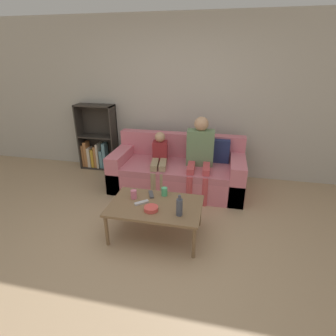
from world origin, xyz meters
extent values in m
plane|color=tan|center=(0.00, 0.00, 0.00)|extent=(22.00, 22.00, 0.00)
cube|color=#B7B2A8|center=(0.00, 2.30, 1.30)|extent=(12.00, 0.06, 2.60)
cube|color=#D1707F|center=(0.07, 1.59, 0.17)|extent=(2.05, 0.90, 0.33)
cube|color=#C06775|center=(0.07, 1.50, 0.38)|extent=(1.61, 0.72, 0.10)
cube|color=#D1707F|center=(0.07, 1.95, 0.63)|extent=(2.05, 0.18, 0.39)
cube|color=#D1707F|center=(-0.84, 1.59, 0.30)|extent=(0.22, 0.90, 0.59)
cube|color=#D1707F|center=(0.99, 1.59, 0.30)|extent=(0.22, 0.90, 0.59)
cube|color=navy|center=(0.68, 1.80, 0.61)|extent=(0.36, 0.12, 0.36)
cube|color=#332D28|center=(-1.85, 2.12, 0.60)|extent=(0.02, 0.28, 1.19)
cube|color=#332D28|center=(-1.19, 2.12, 0.60)|extent=(0.02, 0.28, 1.19)
cube|color=#332D28|center=(-1.52, 2.25, 0.60)|extent=(0.69, 0.02, 1.19)
cube|color=#332D28|center=(-1.52, 2.12, 0.01)|extent=(0.69, 0.28, 0.02)
cube|color=#332D28|center=(-1.52, 2.12, 0.62)|extent=(0.64, 0.28, 0.02)
cube|color=#332D28|center=(-1.52, 2.12, 1.18)|extent=(0.69, 0.28, 0.02)
cube|color=#B77542|center=(-1.82, 2.11, 0.23)|extent=(0.04, 0.16, 0.42)
cube|color=#B77542|center=(-1.76, 2.11, 0.26)|extent=(0.06, 0.16, 0.48)
cube|color=beige|center=(-1.70, 2.11, 0.21)|extent=(0.06, 0.19, 0.37)
cube|color=gold|center=(-1.63, 2.11, 0.20)|extent=(0.05, 0.16, 0.35)
cube|color=#B77542|center=(-1.57, 2.11, 0.23)|extent=(0.05, 0.17, 0.41)
cube|color=beige|center=(-1.52, 2.12, 0.26)|extent=(0.04, 0.22, 0.46)
cube|color=#6699A8|center=(-1.46, 2.11, 0.19)|extent=(0.06, 0.16, 0.33)
cube|color=#6699A8|center=(-1.39, 2.11, 0.26)|extent=(0.06, 0.15, 0.48)
cylinder|color=brown|center=(-0.45, 0.07, 0.19)|extent=(0.04, 0.04, 0.38)
cylinder|color=brown|center=(0.53, 0.07, 0.19)|extent=(0.04, 0.04, 0.38)
cylinder|color=brown|center=(-0.45, 0.66, 0.19)|extent=(0.04, 0.04, 0.38)
cylinder|color=brown|center=(0.53, 0.66, 0.19)|extent=(0.04, 0.04, 0.38)
cube|color=brown|center=(0.04, 0.36, 0.40)|extent=(1.06, 0.67, 0.03)
cylinder|color=#C6474C|center=(0.33, 1.15, 0.22)|extent=(0.09, 0.09, 0.43)
cylinder|color=#C6474C|center=(0.55, 1.17, 0.22)|extent=(0.09, 0.09, 0.43)
cube|color=#C6474C|center=(0.32, 1.39, 0.48)|extent=(0.12, 0.40, 0.09)
cube|color=#C6474C|center=(0.54, 1.40, 0.48)|extent=(0.12, 0.40, 0.09)
cube|color=#66845B|center=(0.41, 1.63, 0.70)|extent=(0.41, 0.22, 0.54)
sphere|color=tan|center=(0.41, 1.63, 1.07)|extent=(0.21, 0.21, 0.21)
cylinder|color=#9E8966|center=(-0.20, 1.16, 0.22)|extent=(0.10, 0.10, 0.43)
cylinder|color=#9E8966|center=(-0.08, 1.18, 0.22)|extent=(0.10, 0.10, 0.43)
cube|color=#9E8966|center=(-0.24, 1.40, 0.48)|extent=(0.16, 0.41, 0.09)
cube|color=#9E8966|center=(-0.12, 1.41, 0.48)|extent=(0.16, 0.41, 0.09)
cube|color=maroon|center=(-0.21, 1.64, 0.59)|extent=(0.25, 0.23, 0.32)
sphere|color=tan|center=(-0.21, 1.64, 0.83)|extent=(0.16, 0.16, 0.16)
cylinder|color=pink|center=(-0.25, 0.45, 0.47)|extent=(0.07, 0.07, 0.11)
cylinder|color=#4CB77A|center=(0.09, 0.60, 0.46)|extent=(0.07, 0.07, 0.10)
cube|color=#47474C|center=(-0.06, 0.56, 0.42)|extent=(0.11, 0.18, 0.02)
cube|color=#B7B7BC|center=(-0.12, 0.35, 0.42)|extent=(0.16, 0.15, 0.02)
cylinder|color=#DB4C47|center=(0.03, 0.24, 0.44)|extent=(0.16, 0.16, 0.05)
cylinder|color=#424756|center=(0.35, 0.21, 0.51)|extent=(0.07, 0.07, 0.19)
cylinder|color=#424756|center=(0.35, 0.21, 0.63)|extent=(0.03, 0.03, 0.05)
camera|label=1|loc=(0.73, -2.14, 1.99)|focal=28.00mm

